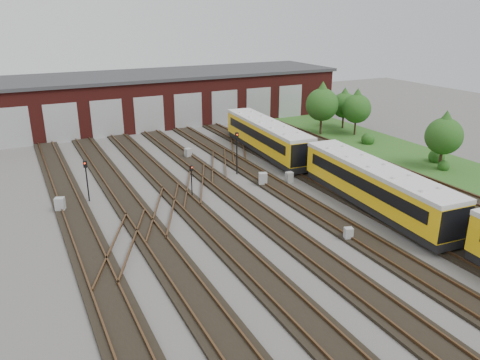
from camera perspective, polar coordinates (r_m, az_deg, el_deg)
name	(u,v)px	position (r m, az deg, el deg)	size (l,w,h in m)	color
ground	(337,247)	(30.16, 11.77, -8.00)	(120.00, 120.00, 0.00)	#4C4946
track_network	(329,242)	(30.42, 10.85, -7.45)	(30.40, 70.00, 0.33)	black
maintenance_shed	(151,98)	(63.83, -10.85, 9.84)	(51.00, 12.50, 6.35)	#4E1613
grass_verge	(430,162)	(49.33, 22.16, 2.02)	(8.00, 55.00, 0.05)	#2A521B
metro_train	(375,186)	(35.50, 16.15, -0.67)	(3.78, 47.17, 3.10)	black
signal_mast_0	(86,176)	(37.51, -18.21, 0.50)	(0.30, 0.29, 3.27)	black
signal_mast_1	(237,148)	(41.67, -0.39, 3.92)	(0.31, 0.29, 3.88)	black
signal_mast_2	(191,177)	(36.57, -5.93, 0.31)	(0.25, 0.24, 2.68)	black
signal_mast_3	(292,151)	(42.75, 6.34, 3.52)	(0.27, 0.26, 3.07)	black
relay_cabinet_0	(60,205)	(36.72, -21.08, -2.85)	(0.66, 0.55, 1.10)	#9A9D9F
relay_cabinet_1	(188,153)	(47.28, -6.36, 3.26)	(0.60, 0.50, 0.99)	#9A9D9F
relay_cabinet_2	(348,234)	(30.95, 13.07, -6.44)	(0.53, 0.44, 0.88)	#9A9D9F
relay_cabinet_3	(263,179)	(39.45, 2.81, 0.09)	(0.68, 0.57, 1.13)	#9A9D9F
relay_cabinet_4	(289,178)	(40.25, 6.01, 0.29)	(0.59, 0.49, 0.98)	#9A9D9F
tree_0	(322,101)	(56.39, 9.99, 9.50)	(3.82, 3.82, 6.34)	#321F16
tree_1	(344,102)	(60.11, 12.60, 9.25)	(3.14, 3.14, 5.20)	#321F16
tree_2	(357,105)	(56.98, 14.06, 8.84)	(3.38, 3.38, 5.60)	#321F16
tree_3	(445,132)	(46.66, 23.67, 5.41)	(3.37, 3.37, 5.58)	#321F16
bush_0	(444,165)	(47.29, 23.60, 1.74)	(1.08, 1.08, 1.08)	#1B4714
bush_1	(437,155)	(49.51, 22.87, 2.88)	(1.54, 1.54, 1.54)	#1B4714
bush_2	(368,137)	(54.03, 15.36, 5.02)	(1.46, 1.46, 1.46)	#1B4714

